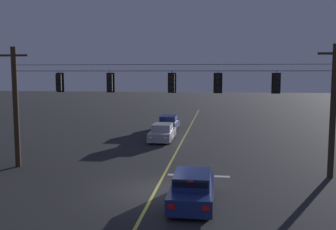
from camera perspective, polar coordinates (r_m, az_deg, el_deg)
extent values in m
plane|color=#28282B|center=(18.47, -1.92, -11.31)|extent=(180.00, 180.00, 0.00)
cube|color=#D1C64C|center=(27.65, 1.38, -5.30)|extent=(0.14, 60.00, 0.01)
cube|color=silver|center=(21.10, 4.60, -9.04)|extent=(3.40, 0.36, 0.01)
cylinder|color=#38281C|center=(24.13, -21.85, 1.03)|extent=(0.32, 0.32, 7.10)
cube|color=#38281C|center=(24.06, -22.16, 8.28)|extent=(1.80, 0.12, 0.12)
cylinder|color=slate|center=(24.05, -22.12, 7.44)|extent=(0.12, 0.12, 0.18)
cylinder|color=#38281C|center=(21.85, 23.51, 0.44)|extent=(0.32, 0.32, 7.10)
cube|color=#38281C|center=(21.77, 23.87, 8.44)|extent=(1.80, 0.12, 0.12)
cylinder|color=slate|center=(21.76, 23.83, 7.52)|extent=(0.12, 0.12, 0.18)
cylinder|color=black|center=(21.11, -0.36, 6.63)|extent=(17.85, 0.03, 0.03)
cylinder|color=black|center=(21.12, -0.36, 7.57)|extent=(17.85, 0.02, 0.02)
cylinder|color=black|center=(22.81, -16.04, 6.14)|extent=(0.04, 0.04, 0.18)
cube|color=black|center=(22.82, -15.99, 4.71)|extent=(0.32, 0.26, 0.96)
cube|color=black|center=(22.95, -15.85, 4.72)|extent=(0.48, 0.03, 1.12)
sphere|color=red|center=(22.67, -16.18, 5.42)|extent=(0.17, 0.17, 0.17)
cylinder|color=black|center=(22.63, -16.22, 5.52)|extent=(0.20, 0.10, 0.20)
sphere|color=#3D280A|center=(22.67, -16.16, 4.69)|extent=(0.17, 0.17, 0.17)
cylinder|color=black|center=(22.64, -16.20, 4.80)|extent=(0.20, 0.10, 0.20)
sphere|color=black|center=(22.68, -16.13, 3.97)|extent=(0.17, 0.17, 0.17)
cylinder|color=black|center=(22.65, -16.18, 4.07)|extent=(0.20, 0.10, 0.20)
cylinder|color=black|center=(21.78, -8.72, 6.31)|extent=(0.04, 0.04, 0.18)
cube|color=black|center=(21.79, -8.70, 4.81)|extent=(0.32, 0.26, 0.96)
cube|color=black|center=(21.93, -8.59, 4.82)|extent=(0.48, 0.03, 1.12)
sphere|color=red|center=(21.63, -8.83, 5.56)|extent=(0.17, 0.17, 0.17)
cylinder|color=black|center=(21.59, -8.86, 5.67)|extent=(0.20, 0.10, 0.20)
sphere|color=#3D280A|center=(21.64, -8.82, 4.80)|extent=(0.17, 0.17, 0.17)
cylinder|color=black|center=(21.60, -8.85, 4.91)|extent=(0.20, 0.10, 0.20)
sphere|color=black|center=(21.65, -8.80, 4.04)|extent=(0.17, 0.17, 0.17)
cylinder|color=black|center=(21.61, -8.84, 4.14)|extent=(0.20, 0.10, 0.20)
cylinder|color=black|center=(21.07, 0.57, 6.38)|extent=(0.04, 0.04, 0.18)
cube|color=black|center=(21.08, 0.57, 4.83)|extent=(0.32, 0.26, 0.96)
cube|color=black|center=(21.22, 0.61, 4.84)|extent=(0.48, 0.03, 1.12)
sphere|color=red|center=(20.91, 0.51, 5.61)|extent=(0.17, 0.17, 0.17)
cylinder|color=black|center=(20.87, 0.50, 5.72)|extent=(0.20, 0.10, 0.20)
sphere|color=#3D280A|center=(20.92, 0.51, 4.82)|extent=(0.17, 0.17, 0.17)
cylinder|color=black|center=(20.88, 0.50, 4.93)|extent=(0.20, 0.10, 0.20)
sphere|color=black|center=(20.93, 0.51, 4.03)|extent=(0.17, 0.17, 0.17)
cylinder|color=black|center=(20.89, 0.50, 4.14)|extent=(0.20, 0.10, 0.20)
cylinder|color=black|center=(20.91, 7.51, 6.33)|extent=(0.04, 0.04, 0.18)
cube|color=black|center=(20.92, 7.49, 4.76)|extent=(0.32, 0.26, 0.96)
cube|color=black|center=(21.06, 7.49, 4.78)|extent=(0.48, 0.03, 1.12)
sphere|color=red|center=(20.75, 7.50, 5.55)|extent=(0.17, 0.17, 0.17)
cylinder|color=black|center=(20.71, 7.50, 5.66)|extent=(0.20, 0.10, 0.20)
sphere|color=#3D280A|center=(20.76, 7.49, 4.75)|extent=(0.17, 0.17, 0.17)
cylinder|color=black|center=(20.71, 7.49, 4.87)|extent=(0.20, 0.10, 0.20)
sphere|color=black|center=(20.77, 7.48, 3.96)|extent=(0.17, 0.17, 0.17)
cylinder|color=black|center=(20.72, 7.48, 4.07)|extent=(0.20, 0.10, 0.20)
cylinder|color=black|center=(21.13, 16.00, 6.13)|extent=(0.04, 0.04, 0.18)
cube|color=black|center=(21.13, 15.95, 4.59)|extent=(0.32, 0.26, 0.96)
cube|color=black|center=(21.28, 15.89, 4.60)|extent=(0.48, 0.03, 1.12)
sphere|color=red|center=(20.97, 16.04, 5.36)|extent=(0.17, 0.17, 0.17)
cylinder|color=black|center=(20.93, 16.06, 5.47)|extent=(0.20, 0.10, 0.20)
sphere|color=#3D280A|center=(20.98, 16.01, 4.57)|extent=(0.17, 0.17, 0.17)
cylinder|color=black|center=(20.94, 16.03, 4.69)|extent=(0.20, 0.10, 0.20)
sphere|color=black|center=(20.99, 15.99, 3.79)|extent=(0.17, 0.17, 0.17)
cylinder|color=black|center=(20.94, 16.01, 3.90)|extent=(0.20, 0.10, 0.20)
cube|color=navy|center=(16.68, 3.69, -11.45)|extent=(1.80, 4.30, 0.68)
cube|color=navy|center=(16.39, 3.67, -9.55)|extent=(1.51, 2.15, 0.54)
cube|color=black|center=(17.29, 3.89, -8.70)|extent=(1.40, 0.21, 0.48)
cube|color=black|center=(15.37, 3.39, -10.64)|extent=(1.37, 0.18, 0.46)
cylinder|color=black|center=(18.07, 1.43, -10.64)|extent=(0.22, 0.64, 0.64)
cylinder|color=black|center=(17.98, 6.55, -10.78)|extent=(0.22, 0.64, 0.64)
cylinder|color=black|center=(15.56, 0.34, -13.51)|extent=(0.22, 0.64, 0.64)
cylinder|color=black|center=(15.45, 6.34, -13.70)|extent=(0.22, 0.64, 0.64)
cube|color=red|center=(14.67, 0.49, -13.58)|extent=(0.28, 0.03, 0.18)
cube|color=red|center=(14.58, 5.70, -13.75)|extent=(0.28, 0.03, 0.18)
cube|color=red|center=(15.21, 3.37, -9.93)|extent=(0.24, 0.04, 0.06)
cube|color=#A5A5AD|center=(31.44, -0.87, -2.93)|extent=(1.80, 4.30, 0.68)
cube|color=#A5A5AD|center=(31.46, -0.84, -1.80)|extent=(1.51, 2.15, 0.54)
cube|color=black|center=(30.54, -1.10, -2.05)|extent=(1.40, 0.21, 0.48)
cube|color=black|center=(32.50, -0.57, -1.54)|extent=(1.37, 0.18, 0.46)
cylinder|color=black|center=(30.06, 0.25, -3.73)|extent=(0.22, 0.64, 0.64)
cylinder|color=black|center=(30.30, -2.73, -3.65)|extent=(0.22, 0.64, 0.64)
cylinder|color=black|center=(32.67, 0.85, -2.91)|extent=(0.22, 0.64, 0.64)
cylinder|color=black|center=(32.89, -1.90, -2.85)|extent=(0.22, 0.64, 0.64)
sphere|color=white|center=(29.23, -0.42, -3.53)|extent=(0.20, 0.20, 0.20)
sphere|color=white|center=(29.40, -2.58, -3.48)|extent=(0.20, 0.20, 0.20)
cube|color=navy|center=(37.25, 0.05, -1.46)|extent=(1.80, 4.30, 0.68)
cube|color=navy|center=(37.29, 0.08, -0.50)|extent=(1.51, 2.15, 0.54)
cube|color=black|center=(36.37, -0.12, -0.68)|extent=(1.40, 0.21, 0.48)
cube|color=black|center=(38.33, 0.29, -0.31)|extent=(1.37, 0.18, 0.46)
cylinder|color=black|center=(35.87, 1.02, -2.07)|extent=(0.22, 0.64, 0.64)
cylinder|color=black|center=(36.08, -1.48, -2.02)|extent=(0.22, 0.64, 0.64)
cylinder|color=black|center=(38.49, 1.48, -1.48)|extent=(0.22, 0.64, 0.64)
cylinder|color=black|center=(38.69, -0.85, -1.44)|extent=(0.22, 0.64, 0.64)
sphere|color=white|center=(35.04, 0.49, -1.86)|extent=(0.20, 0.20, 0.20)
sphere|color=white|center=(35.19, -1.32, -1.83)|extent=(0.20, 0.20, 0.20)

